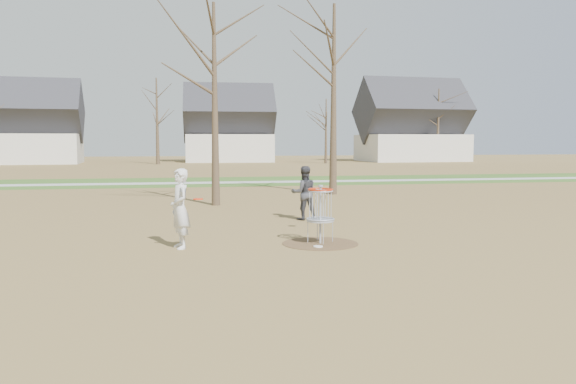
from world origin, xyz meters
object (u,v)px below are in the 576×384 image
object	(u,v)px
player_throwing	(304,193)
disc_golf_basket	(320,205)
player_standing	(180,209)
disc_grounded	(318,246)

from	to	relation	value
player_throwing	disc_golf_basket	distance (m)	4.07
player_standing	player_throwing	bearing A→B (deg)	120.56
player_standing	disc_golf_basket	bearing A→B (deg)	73.14
player_throwing	disc_golf_basket	xyz separation A→B (m)	(-0.46, -4.04, 0.09)
player_standing	player_throwing	world-z (taller)	player_standing
player_throwing	disc_grounded	size ratio (longest dim) A/B	7.52
disc_grounded	player_throwing	bearing A→B (deg)	82.14
disc_golf_basket	player_throwing	bearing A→B (deg)	83.45
disc_golf_basket	player_standing	bearing A→B (deg)	-179.92
disc_grounded	disc_golf_basket	world-z (taller)	disc_golf_basket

